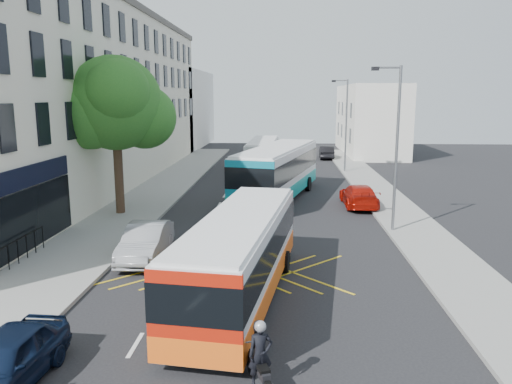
# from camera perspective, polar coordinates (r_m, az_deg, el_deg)

# --- Properties ---
(ground) EXTENTS (120.00, 120.00, 0.00)m
(ground) POSITION_cam_1_polar(r_m,az_deg,el_deg) (14.18, -0.52, -17.43)
(ground) COLOR black
(ground) RESTS_ON ground
(pavement_left) EXTENTS (5.00, 70.00, 0.15)m
(pavement_left) POSITION_cam_1_polar(r_m,az_deg,el_deg) (29.74, -15.19, -2.41)
(pavement_left) COLOR gray
(pavement_left) RESTS_ON ground
(pavement_right) EXTENTS (3.00, 70.00, 0.15)m
(pavement_right) POSITION_cam_1_polar(r_m,az_deg,el_deg) (29.03, 16.41, -2.79)
(pavement_right) COLOR gray
(pavement_right) RESTS_ON ground
(terrace_main) EXTENTS (8.30, 45.00, 13.50)m
(terrace_main) POSITION_cam_1_polar(r_m,az_deg,el_deg) (39.80, -19.01, 10.37)
(terrace_main) COLOR beige
(terrace_main) RESTS_ON ground
(terrace_far) EXTENTS (8.00, 20.00, 10.00)m
(terrace_far) POSITION_cam_1_polar(r_m,az_deg,el_deg) (69.08, -9.35, 9.34)
(terrace_far) COLOR silver
(terrace_far) RESTS_ON ground
(building_right) EXTENTS (6.00, 18.00, 8.00)m
(building_right) POSITION_cam_1_polar(r_m,az_deg,el_deg) (61.37, 12.84, 8.09)
(building_right) COLOR silver
(building_right) RESTS_ON ground
(street_tree) EXTENTS (6.30, 5.70, 8.80)m
(street_tree) POSITION_cam_1_polar(r_m,az_deg,el_deg) (28.96, -15.85, 9.64)
(street_tree) COLOR #382619
(street_tree) RESTS_ON pavement_left
(lamp_near) EXTENTS (1.45, 0.15, 8.00)m
(lamp_near) POSITION_cam_1_polar(r_m,az_deg,el_deg) (25.13, 15.60, 5.69)
(lamp_near) COLOR slate
(lamp_near) RESTS_ON pavement_right
(lamp_far) EXTENTS (1.45, 0.15, 8.00)m
(lamp_far) POSITION_cam_1_polar(r_m,az_deg,el_deg) (44.83, 10.15, 8.04)
(lamp_far) COLOR slate
(lamp_far) RESTS_ON pavement_right
(railings) EXTENTS (0.08, 5.60, 1.14)m
(railings) POSITION_cam_1_polar(r_m,az_deg,el_deg) (21.49, -26.47, -6.51)
(railings) COLOR black
(railings) RESTS_ON pavement_left
(bus_near) EXTENTS (3.71, 10.51, 2.89)m
(bus_near) POSITION_cam_1_polar(r_m,az_deg,el_deg) (16.75, -1.80, -7.21)
(bus_near) COLOR silver
(bus_near) RESTS_ON ground
(bus_mid) EXTENTS (5.76, 12.64, 3.46)m
(bus_mid) POSITION_cam_1_polar(r_m,az_deg,el_deg) (32.99, 2.50, 2.35)
(bus_mid) COLOR silver
(bus_mid) RESTS_ON ground
(bus_far) EXTENTS (2.82, 10.38, 2.90)m
(bus_far) POSITION_cam_1_polar(r_m,az_deg,el_deg) (44.71, 0.80, 4.23)
(bus_far) COLOR silver
(bus_far) RESTS_ON ground
(motorbike) EXTENTS (0.82, 1.88, 1.74)m
(motorbike) POSITION_cam_1_polar(r_m,az_deg,el_deg) (12.06, 0.46, -18.44)
(motorbike) COLOR black
(motorbike) RESTS_ON ground
(parked_car_blue) EXTENTS (1.81, 4.06, 1.36)m
(parked_car_blue) POSITION_cam_1_polar(r_m,az_deg,el_deg) (13.52, -26.81, -16.92)
(parked_car_blue) COLOR black
(parked_car_blue) RESTS_ON ground
(parked_car_silver) EXTENTS (1.69, 4.52, 1.47)m
(parked_car_silver) POSITION_cam_1_polar(r_m,az_deg,el_deg) (21.45, -12.47, -5.57)
(parked_car_silver) COLOR #94969A
(parked_car_silver) RESTS_ON ground
(red_hatchback) EXTENTS (2.04, 4.80, 1.38)m
(red_hatchback) POSITION_cam_1_polar(r_m,az_deg,el_deg) (31.42, 11.68, -0.40)
(red_hatchback) COLOR #B01307
(red_hatchback) RESTS_ON ground
(distant_car_grey) EXTENTS (2.45, 4.46, 1.18)m
(distant_car_grey) POSITION_cam_1_polar(r_m,az_deg,el_deg) (52.67, 3.01, 4.21)
(distant_car_grey) COLOR #3D4045
(distant_car_grey) RESTS_ON ground
(distant_car_dark) EXTENTS (1.55, 4.25, 1.39)m
(distant_car_dark) POSITION_cam_1_polar(r_m,az_deg,el_deg) (55.08, 8.04, 4.52)
(distant_car_dark) COLOR black
(distant_car_dark) RESTS_ON ground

